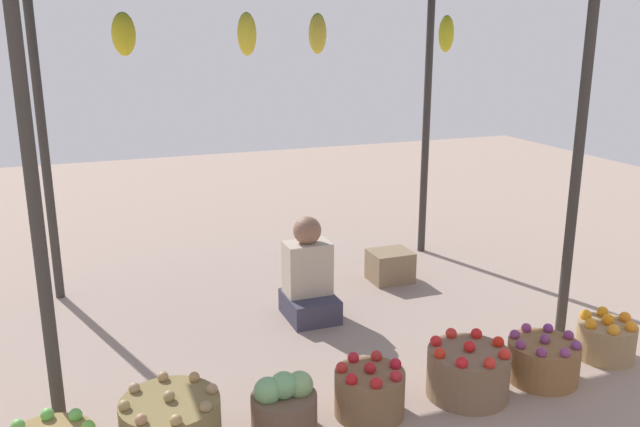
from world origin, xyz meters
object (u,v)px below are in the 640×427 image
Objects in this scene: basket_potatoes at (171,424)px; basket_oranges at (606,339)px; basket_red_apples at (370,392)px; basket_red_tomatoes at (468,372)px; basket_cabbages at (284,405)px; wooden_crate_near_vendor at (390,266)px; basket_purple_onions at (543,360)px; vendor_person at (308,279)px.

basket_potatoes is 1.36× the size of basket_oranges.
basket_red_apples is 0.82× the size of basket_red_tomatoes.
basket_oranges is at bearing 0.09° from basket_potatoes.
basket_cabbages is 1.03× the size of wooden_crate_near_vendor.
basket_potatoes is at bearing 177.38° from basket_red_tomatoes.
basket_cabbages is at bearing 177.62° from basket_red_tomatoes.
basket_oranges is at bearing 8.94° from basket_purple_onions.
basket_cabbages is 0.95× the size of basket_oranges.
basket_cabbages is 1.67m from basket_purple_onions.
basket_cabbages is at bearing 177.05° from basket_red_apples.
basket_oranges is 1.07× the size of wooden_crate_near_vendor.
basket_red_tomatoes is 1.12m from basket_oranges.
basket_red_apples is 1.75m from basket_oranges.
wooden_crate_near_vendor is at bearing 93.74° from basket_purple_onions.
basket_purple_onions is at bearing -171.06° from basket_oranges.
wooden_crate_near_vendor is at bearing 77.31° from basket_red_tomatoes.
basket_red_apples reaches higher than wooden_crate_near_vendor.
basket_potatoes reaches higher than wooden_crate_near_vendor.
basket_potatoes is (-1.23, -1.32, -0.15)m from vendor_person.
basket_red_tomatoes reaches higher than basket_potatoes.
basket_cabbages reaches higher than wooden_crate_near_vendor.
basket_purple_onions is at bearing -1.89° from basket_cabbages.
vendor_person is 1.76m from basket_purple_onions.
basket_purple_onions is at bearing -2.20° from basket_potatoes.
basket_purple_onions is 1.87m from wooden_crate_near_vendor.
vendor_person is 1.96× the size of basket_red_apples.
basket_potatoes is 1.29× the size of basket_red_apples.
basket_red_tomatoes reaches higher than basket_oranges.
basket_red_tomatoes is 1.90m from wooden_crate_near_vendor.
basket_purple_onions is (1.67, -0.06, -0.02)m from basket_cabbages.
vendor_person is 2.09m from basket_oranges.
vendor_person is at bearing 109.56° from basket_red_tomatoes.
basket_cabbages is 0.50m from basket_red_apples.
basket_red_tomatoes is (0.63, -0.02, 0.01)m from basket_red_apples.
basket_oranges is (0.58, 0.09, 0.00)m from basket_purple_onions.
vendor_person is 2.22× the size of wooden_crate_near_vendor.
vendor_person is 1.50m from basket_cabbages.
basket_potatoes reaches higher than basket_oranges.
basket_red_tomatoes is 0.54m from basket_purple_onions.
wooden_crate_near_vendor is at bearing 111.65° from basket_oranges.
basket_red_apples is 0.91× the size of basket_purple_onions.
basket_cabbages reaches higher than basket_red_apples.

